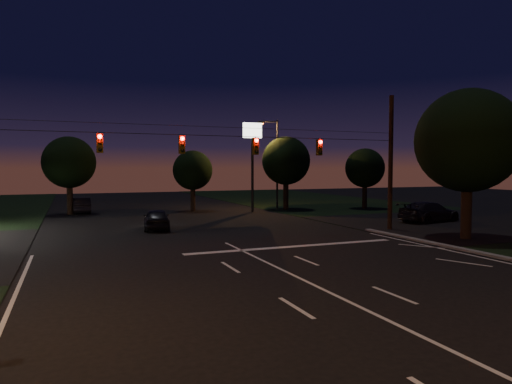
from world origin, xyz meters
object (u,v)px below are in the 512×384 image
car_oncoming_a (157,219)px  car_oncoming_b (81,205)px  utility_pole_right (390,230)px  tree_right_near (466,142)px  car_cross (429,212)px

car_oncoming_a → car_oncoming_b: car_oncoming_a is taller
utility_pole_right → car_oncoming_a: (-14.59, 5.96, 0.71)m
utility_pole_right → tree_right_near: 7.61m
utility_pole_right → car_oncoming_b: 27.82m
tree_right_near → car_cross: bearing=60.4°
car_oncoming_b → car_cross: car_cross is taller
car_oncoming_a → car_cross: size_ratio=0.77×
tree_right_near → car_cross: (4.10, 7.24, -4.89)m
car_oncoming_b → car_cross: size_ratio=0.79×
tree_right_near → car_oncoming_b: tree_right_near is taller
car_cross → tree_right_near: bearing=140.7°
car_oncoming_b → car_cross: 30.46m
car_oncoming_a → car_cross: car_cross is taller
tree_right_near → utility_pole_right: bearing=107.5°
utility_pole_right → car_cross: (5.63, 2.40, 0.79)m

